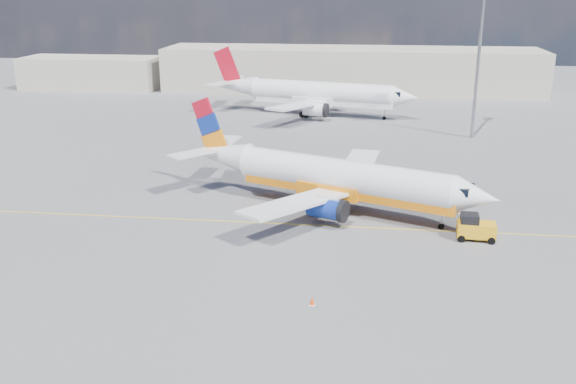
# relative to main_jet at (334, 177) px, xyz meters

# --- Properties ---
(ground) EXTENTS (240.00, 240.00, 0.00)m
(ground) POSITION_rel_main_jet_xyz_m (-5.57, -7.17, -3.05)
(ground) COLOR #59595D
(ground) RESTS_ON ground
(taxi_line) EXTENTS (70.00, 0.15, 0.01)m
(taxi_line) POSITION_rel_main_jet_xyz_m (-5.57, -4.17, -3.05)
(taxi_line) COLOR yellow
(taxi_line) RESTS_ON ground
(terminal_main) EXTENTS (70.00, 14.00, 8.00)m
(terminal_main) POSITION_rel_main_jet_xyz_m (-0.57, 67.83, 0.95)
(terminal_main) COLOR #B7AF9E
(terminal_main) RESTS_ON ground
(terminal_annex) EXTENTS (26.00, 10.00, 6.00)m
(terminal_annex) POSITION_rel_main_jet_xyz_m (-50.57, 64.83, -0.05)
(terminal_annex) COLOR #B7AF9E
(terminal_annex) RESTS_ON ground
(main_jet) EXTENTS (29.85, 22.53, 9.16)m
(main_jet) POSITION_rel_main_jet_xyz_m (0.00, 0.00, 0.00)
(main_jet) COLOR white
(main_jet) RESTS_ON ground
(second_jet) EXTENTS (33.23, 25.50, 10.03)m
(second_jet) POSITION_rel_main_jet_xyz_m (-5.29, 43.51, 0.29)
(second_jet) COLOR white
(second_jet) RESTS_ON ground
(gse_tug) EXTENTS (3.08, 2.02, 2.12)m
(gse_tug) POSITION_rel_main_jet_xyz_m (11.64, -5.76, -2.05)
(gse_tug) COLOR black
(gse_tug) RESTS_ON ground
(traffic_cone) EXTENTS (0.40, 0.40, 0.56)m
(traffic_cone) POSITION_rel_main_jet_xyz_m (-0.28, -18.32, -2.78)
(traffic_cone) COLOR white
(traffic_cone) RESTS_ON ground
(floodlight_mast) EXTENTS (1.48, 1.48, 20.32)m
(floodlight_mast) POSITION_rel_main_jet_xyz_m (16.68, 30.65, 9.13)
(floodlight_mast) COLOR gray
(floodlight_mast) RESTS_ON ground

